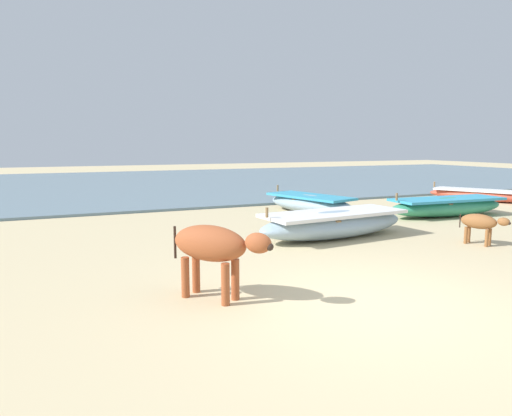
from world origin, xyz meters
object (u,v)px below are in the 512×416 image
Objects in this scene: fishing_boat_0 at (483,195)px; fishing_boat_4 at (334,223)px; cow_adult_rust at (213,247)px; calf_near_brown at (480,223)px; fishing_boat_5 at (447,206)px; fishing_boat_2 at (310,203)px.

fishing_boat_0 is 9.00m from fishing_boat_4.
calf_near_brown is (5.94, 0.90, -0.25)m from cow_adult_rust.
fishing_boat_0 is 4.32m from fishing_boat_5.
fishing_boat_4 is at bearing -147.95° from calf_near_brown.
calf_near_brown is (-2.29, -3.01, 0.17)m from fishing_boat_5.
fishing_boat_5 is (4.58, 1.21, -0.03)m from fishing_boat_4.
fishing_boat_4 is at bearing 17.94° from fishing_boat_5.
fishing_boat_5 is (-3.84, -1.99, 0.05)m from fishing_boat_0.
fishing_boat_0 is 7.06m from fishing_boat_2.
fishing_boat_2 is 5.21m from calf_near_brown.
calf_near_brown is at bearing 174.36° from fishing_boat_2.
cow_adult_rust is at bearing 28.54° from fishing_boat_5.
fishing_boat_5 is 3.78m from calf_near_brown.
fishing_boat_2 is 3.45× the size of calf_near_brown.
cow_adult_rust is at bearing -101.22° from calf_near_brown.
fishing_boat_5 reaches higher than fishing_boat_0.
fishing_boat_4 reaches higher than calf_near_brown.
fishing_boat_0 is 2.71× the size of cow_adult_rust.
cow_adult_rust reaches higher than fishing_boat_0.
fishing_boat_2 reaches higher than calf_near_brown.
fishing_boat_4 is (-8.41, -3.20, 0.08)m from fishing_boat_0.
fishing_boat_2 is 0.86× the size of fishing_boat_4.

